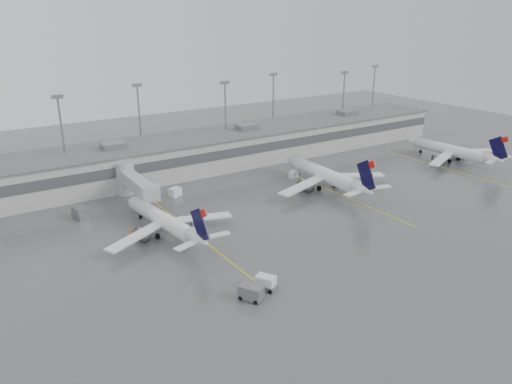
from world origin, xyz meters
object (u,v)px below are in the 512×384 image
jet_mid_left (165,221)px  jet_mid_right (326,175)px  jet_far_right (454,151)px  baggage_tug (266,284)px

jet_mid_left → jet_mid_right: size_ratio=0.87×
jet_mid_right → jet_far_right: 41.64m
jet_far_right → baggage_tug: (-76.51, -26.08, -2.11)m
jet_mid_right → jet_far_right: (41.60, -1.86, -0.24)m
jet_mid_left → baggage_tug: size_ratio=7.40×
jet_mid_left → baggage_tug: (4.54, -24.41, -1.95)m
jet_mid_right → baggage_tug: (-34.91, -27.94, -2.35)m
jet_far_right → baggage_tug: jet_far_right is taller
jet_mid_right → jet_far_right: bearing=0.4°
jet_mid_left → jet_mid_right: jet_mid_right is taller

